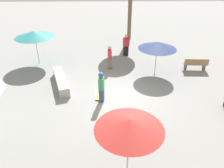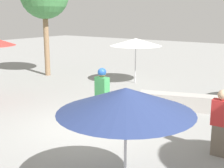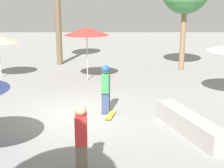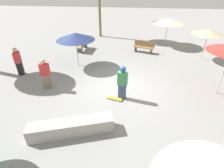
{
  "view_description": "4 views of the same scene",
  "coord_description": "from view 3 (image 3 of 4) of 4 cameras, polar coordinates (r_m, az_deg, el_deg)",
  "views": [
    {
      "loc": [
        0.48,
        9.81,
        6.7
      ],
      "look_at": [
        0.28,
        0.22,
        1.09
      ],
      "focal_mm": 35.0,
      "sensor_mm": 36.0,
      "label": 1
    },
    {
      "loc": [
        -6.92,
        -5.83,
        3.37
      ],
      "look_at": [
        0.57,
        -0.45,
        1.29
      ],
      "focal_mm": 50.0,
      "sensor_mm": 36.0,
      "label": 2
    },
    {
      "loc": [
        0.98,
        -10.09,
        3.74
      ],
      "look_at": [
        1.04,
        0.33,
        0.99
      ],
      "focal_mm": 50.0,
      "sensor_mm": 36.0,
      "label": 3
    },
    {
      "loc": [
        7.75,
        0.45,
        4.98
      ],
      "look_at": [
        0.6,
        -0.39,
        0.62
      ],
      "focal_mm": 28.0,
      "sensor_mm": 36.0,
      "label": 4
    }
  ],
  "objects": [
    {
      "name": "shade_umbrella_red",
      "position": [
        15.04,
        -4.65,
        9.6
      ],
      "size": [
        2.14,
        2.14,
        2.59
      ],
      "color": "#B7B7BC",
      "rests_on": "ground_plane"
    },
    {
      "name": "ground_plane",
      "position": [
        10.81,
        -5.52,
        -5.54
      ],
      "size": [
        60.0,
        60.0,
        0.0
      ],
      "primitive_type": "plane",
      "color": "gray"
    },
    {
      "name": "skater_main",
      "position": [
        10.6,
        -1.14,
        -0.68
      ],
      "size": [
        0.3,
        0.48,
        1.7
      ],
      "rotation": [
        0.0,
        0.0,
        4.59
      ],
      "color": "#38476B",
      "rests_on": "ground_plane"
    },
    {
      "name": "concrete_ledge",
      "position": [
        9.47,
        13.96,
        -7.1
      ],
      "size": [
        1.51,
        3.1,
        0.56
      ],
      "rotation": [
        0.0,
        0.0,
        1.89
      ],
      "color": "#A8A39E",
      "rests_on": "ground_plane"
    },
    {
      "name": "bystander_watching",
      "position": [
        6.95,
        -5.61,
        -10.17
      ],
      "size": [
        0.27,
        0.46,
        1.64
      ],
      "rotation": [
        0.0,
        0.0,
        4.75
      ],
      "color": "#726656",
      "rests_on": "ground_plane"
    },
    {
      "name": "skateboard",
      "position": [
        10.51,
        -0.3,
        -5.73
      ],
      "size": [
        0.4,
        0.82,
        0.07
      ],
      "rotation": [
        0.0,
        0.0,
        4.45
      ],
      "color": "gold",
      "rests_on": "ground_plane"
    }
  ]
}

